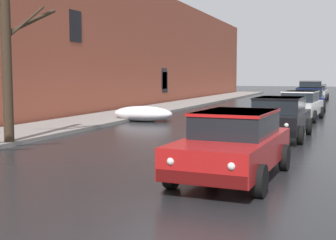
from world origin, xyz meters
TOP-DOWN VIEW (x-y plane):
  - left_sidewalk_slab at (-6.80, 18.00)m, footprint 3.27×80.00m
  - brick_townhouse_facade at (-8.93, 18.00)m, footprint 0.63×80.00m
  - snow_bank_near_corner_left at (-4.59, 18.56)m, footprint 2.97×1.39m
  - bare_tree_second_along_sidewalk at (-5.28, 9.95)m, footprint 2.61×3.03m
  - sedan_red_approaching_near_lane at (2.11, 7.97)m, footprint 2.05×4.27m
  - sedan_black_parked_kerbside_close at (2.18, 14.80)m, footprint 2.11×4.33m
  - sedan_white_parked_kerbside_mid at (2.33, 21.92)m, footprint 2.20×4.46m
  - sedan_darkblue_parked_far_down_block at (2.34, 28.63)m, footprint 2.07×4.30m
  - suv_grey_queued_behind_truck at (2.02, 35.05)m, footprint 2.20×4.57m
  - sedan_silver_at_far_intersection at (2.17, 41.36)m, footprint 2.11×4.24m

SIDE VIEW (x-z plane):
  - left_sidewalk_slab at x=-6.80m, z-range 0.00..0.14m
  - snow_bank_near_corner_left at x=-4.59m, z-range 0.00..0.72m
  - sedan_red_approaching_near_lane at x=2.11m, z-range 0.04..1.46m
  - sedan_silver_at_far_intersection at x=2.17m, z-range 0.04..1.46m
  - sedan_white_parked_kerbside_mid at x=2.33m, z-range 0.04..1.46m
  - sedan_darkblue_parked_far_down_block at x=2.34m, z-range 0.04..1.46m
  - sedan_black_parked_kerbside_close at x=2.18m, z-range 0.04..1.46m
  - suv_grey_queued_behind_truck at x=2.02m, z-range 0.08..1.90m
  - bare_tree_second_along_sidewalk at x=-5.28m, z-range -0.05..6.30m
  - brick_townhouse_facade at x=-8.93m, z-range 0.00..8.39m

